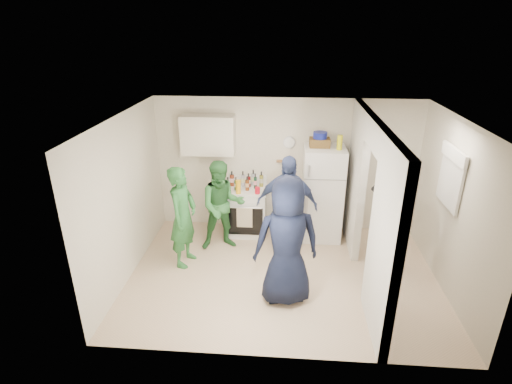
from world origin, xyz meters
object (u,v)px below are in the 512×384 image
Objects in this scene: person_green_center at (222,206)px; wicker_basket at (320,143)px; stove at (246,211)px; blue_bowl at (320,135)px; person_nook at (387,227)px; yellow_cup_stack_top at (340,142)px; person_green_left at (183,217)px; person_denim at (287,205)px; fridge at (322,194)px; person_navy at (287,242)px.

wicker_basket is at bearing 4.83° from person_green_center.
blue_bowl is (1.28, 0.02, 1.48)m from stove.
person_nook is at bearing -27.74° from person_green_center.
stove is 3.57× the size of yellow_cup_stack_top.
person_green_left is 0.96× the size of person_denim.
stove is 0.53× the size of person_green_left.
wicker_basket is 1.40× the size of yellow_cup_stack_top.
person_green_left is at bearing -158.55° from yellow_cup_stack_top.
person_green_center is at bearing -122.03° from stove.
yellow_cup_stack_top is 1.61m from person_nook.
stove is at bearing 42.99° from person_green_center.
fridge is at bearing 155.56° from yellow_cup_stack_top.
person_navy is (1.66, -0.82, 0.10)m from person_green_left.
person_navy is (-0.85, -1.81, -0.90)m from yellow_cup_stack_top.
blue_bowl is at bearing 0.00° from wicker_basket.
fridge is at bearing -26.57° from blue_bowl.
wicker_basket is at bearing 153.43° from fridge.
fridge is 1.07× the size of person_green_center.
wicker_basket is (1.28, 0.02, 1.35)m from stove.
stove is at bearing 145.67° from person_denim.
person_navy reaches higher than stove.
person_green_left is at bearing -37.48° from person_navy.
yellow_cup_stack_top is 0.15× the size of person_nook.
person_green_left is at bearing -129.06° from stove.
wicker_basket is at bearing 55.26° from person_denim.
fridge reaches higher than person_green_center.
wicker_basket is 0.19× the size of person_navy.
yellow_cup_stack_top reaches higher than stove.
blue_bowl is 1.90m from person_nook.
person_denim reaches higher than person_green_left.
stove is 3.72× the size of blue_bowl.
person_denim is (-0.85, -0.49, -0.97)m from yellow_cup_stack_top.
person_nook is (1.53, 0.77, -0.12)m from person_navy.
wicker_basket is at bearing 0.00° from blue_bowl.
person_green_center is (-1.63, -0.59, -0.99)m from wicker_basket.
wicker_basket is 0.20× the size of person_denim.
blue_bowl is (-0.10, 0.05, 1.06)m from fridge.
person_denim is 0.93× the size of person_navy.
person_green_center is (-1.73, -0.54, -0.06)m from fridge.
wicker_basket is 0.21× the size of person_nook.
stove is at bearing 175.35° from yellow_cup_stack_top.
wicker_basket is 2.64m from person_green_left.
stove is at bearing -79.78° from person_navy.
person_denim is (-0.53, -0.64, -1.05)m from blue_bowl.
person_denim reaches higher than person_green_center.
person_denim is 1.07× the size of person_nook.
fridge is 2.01m from person_navy.
person_green_left is at bearing -154.61° from fridge.
person_navy is 1.71m from person_nook.
stove is 2.14m from person_navy.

